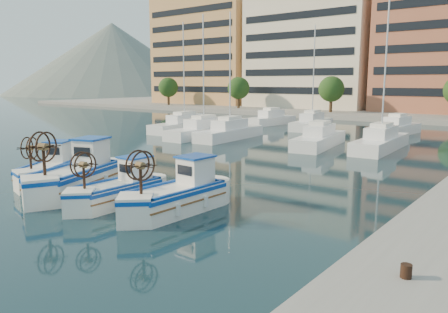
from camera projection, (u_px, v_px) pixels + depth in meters
ground at (105, 206)px, 18.88m from camera, size 300.00×300.00×0.00m
hill_west at (115, 94)px, 189.33m from camera, size 180.00×180.00×60.00m
yacht_marina at (325, 132)px, 42.09m from camera, size 38.36×23.55×11.50m
fishing_boat_a at (50, 169)px, 23.24m from camera, size 3.61×4.38×2.66m
fishing_boat_b at (77, 175)px, 21.00m from camera, size 3.65×5.33×3.21m
fishing_boat_c at (119, 188)px, 19.05m from camera, size 1.70×4.09×2.54m
fishing_boat_d at (178, 193)px, 17.91m from camera, size 1.97×4.53×2.80m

